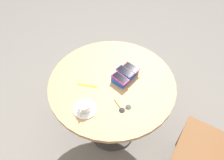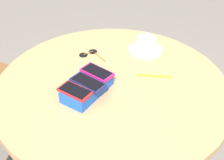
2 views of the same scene
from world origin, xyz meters
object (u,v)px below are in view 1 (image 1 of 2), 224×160
(phone_magenta, at_px, (120,78))
(phone_navy, at_px, (125,72))
(coffee_cup, at_px, (85,107))
(sunglasses, at_px, (124,108))
(phone_box, at_px, (125,75))
(saucer, at_px, (85,109))
(phone_red, at_px, (131,68))
(chair_near_window, at_px, (219,156))
(lanyard_strap, at_px, (87,85))
(round_table, at_px, (112,93))

(phone_magenta, bearing_deg, phone_navy, -174.60)
(phone_navy, xyz_separation_m, coffee_cup, (0.40, -0.04, -0.02))
(phone_magenta, distance_m, sunglasses, 0.23)
(phone_box, bearing_deg, saucer, -6.78)
(phone_box, bearing_deg, phone_magenta, 2.02)
(sunglasses, bearing_deg, phone_navy, -146.29)
(phone_box, height_order, phone_red, phone_red)
(phone_red, bearing_deg, chair_near_window, 84.45)
(coffee_cup, distance_m, sunglasses, 0.26)
(sunglasses, height_order, chair_near_window, chair_near_window)
(saucer, distance_m, sunglasses, 0.26)
(phone_red, xyz_separation_m, coffee_cup, (0.47, -0.05, -0.01))
(phone_box, relative_size, phone_navy, 1.49)
(lanyard_strap, bearing_deg, phone_red, 148.77)
(phone_magenta, xyz_separation_m, chair_near_window, (-0.06, 0.82, -0.32))
(lanyard_strap, bearing_deg, saucer, 37.59)
(phone_magenta, height_order, chair_near_window, chair_near_window)
(phone_box, distance_m, coffee_cup, 0.40)
(phone_box, height_order, sunglasses, phone_box)
(phone_navy, relative_size, lanyard_strap, 0.97)
(phone_magenta, relative_size, chair_near_window, 0.15)
(round_table, distance_m, saucer, 0.33)
(phone_box, height_order, phone_navy, phone_navy)
(phone_red, relative_size, lanyard_strap, 0.86)
(round_table, height_order, coffee_cup, coffee_cup)
(phone_navy, height_order, phone_magenta, same)
(phone_navy, distance_m, sunglasses, 0.29)
(phone_navy, distance_m, chair_near_window, 0.88)
(phone_navy, bearing_deg, lanyard_strap, -35.69)
(saucer, relative_size, sunglasses, 1.19)
(sunglasses, bearing_deg, chair_near_window, 108.38)
(saucer, xyz_separation_m, chair_near_window, (-0.38, 0.87, -0.27))
(coffee_cup, distance_m, chair_near_window, 0.99)
(phone_red, bearing_deg, phone_navy, -10.80)
(phone_navy, bearing_deg, chair_near_window, 88.94)
(phone_red, relative_size, coffee_cup, 1.07)
(phone_box, relative_size, lanyard_strap, 1.44)
(phone_red, height_order, coffee_cup, coffee_cup)
(phone_red, distance_m, coffee_cup, 0.47)
(saucer, bearing_deg, lanyard_strap, -142.41)
(lanyard_strap, relative_size, sunglasses, 1.10)
(phone_red, bearing_deg, saucer, -6.76)
(round_table, bearing_deg, saucer, 0.66)
(phone_box, bearing_deg, phone_navy, -119.75)
(round_table, bearing_deg, phone_box, 152.33)
(saucer, bearing_deg, phone_red, 173.24)
(round_table, bearing_deg, phone_red, 160.27)
(phone_navy, bearing_deg, sunglasses, 33.71)
(phone_box, relative_size, phone_red, 1.68)
(saucer, xyz_separation_m, lanyard_strap, (-0.16, -0.13, -0.00))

